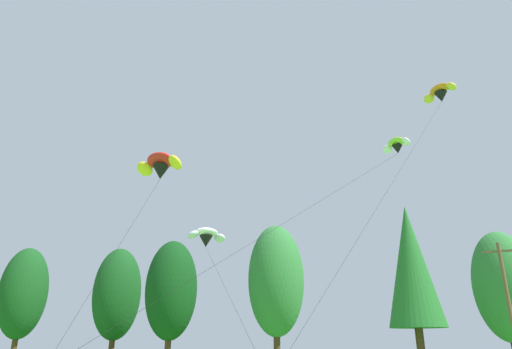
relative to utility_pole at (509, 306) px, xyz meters
name	(u,v)px	position (x,y,z in m)	size (l,w,h in m)	color
treeline_tree_a	(23,293)	(-50.08, 5.57, 3.27)	(5.42, 5.42, 13.41)	#472D19
treeline_tree_b	(117,294)	(-38.12, 7.47, 2.92)	(5.26, 5.26, 12.83)	#472D19
treeline_tree_c	(171,290)	(-29.65, 5.14, 2.78)	(5.20, 5.20, 12.60)	#472D19
treeline_tree_d	(276,280)	(-19.50, 8.35, 3.67)	(5.60, 5.60, 14.06)	#472D19
treeline_tree_e	(411,265)	(-6.30, 6.31, 4.10)	(4.74, 4.74, 14.27)	#472D19
treeline_tree_f	(504,286)	(0.79, 7.92, 2.18)	(4.94, 4.94, 11.61)	#472D19
utility_pole	(509,306)	(0.00, 0.00, 0.00)	(2.20, 0.26, 9.17)	brown
parafoil_kite_high_lime_white	(396,146)	(-5.72, -6.47, 10.08)	(12.27, 17.69, 13.93)	#93D633
parafoil_kite_mid_orange	(440,93)	(-2.15, 0.72, 17.26)	(9.59, 21.43, 21.74)	orange
parafoil_kite_far_red_yellow	(160,166)	(-19.00, -14.29, 7.69)	(3.84, 9.70, 11.79)	red
parafoil_kite_low_white	(206,237)	(-21.38, -3.43, 5.80)	(12.52, 17.55, 10.27)	white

